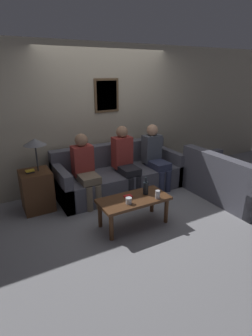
{
  "coord_description": "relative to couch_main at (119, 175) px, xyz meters",
  "views": [
    {
      "loc": [
        -2.1,
        -3.5,
        2.12
      ],
      "look_at": [
        -0.19,
        -0.07,
        0.67
      ],
      "focal_mm": 28.0,
      "sensor_mm": 36.0,
      "label": 1
    }
  ],
  "objects": [
    {
      "name": "soda_can",
      "position": [
        -0.09,
        -1.36,
        0.2
      ],
      "size": [
        0.07,
        0.07,
        0.12
      ],
      "color": "#BCBCC1",
      "rests_on": "coffee_table"
    },
    {
      "name": "book_stack",
      "position": [
        -0.43,
        -1.11,
        0.15
      ],
      "size": [
        0.12,
        0.1,
        0.02
      ],
      "color": "red",
      "rests_on": "coffee_table"
    },
    {
      "name": "ground_plane",
      "position": [
        0.0,
        -0.55,
        -0.29
      ],
      "size": [
        16.0,
        16.0,
        0.0
      ],
      "primitive_type": "plane",
      "color": "gray"
    },
    {
      "name": "coffee_table",
      "position": [
        -0.38,
        -1.19,
        0.07
      ],
      "size": [
        1.02,
        0.49,
        0.42
      ],
      "color": "#4C2D19",
      "rests_on": "ground_plane"
    },
    {
      "name": "person_right",
      "position": [
        0.68,
        -0.18,
        0.35
      ],
      "size": [
        0.34,
        0.62,
        1.19
      ],
      "color": "#2D334C",
      "rests_on": "ground_plane"
    },
    {
      "name": "person_middle",
      "position": [
        0.05,
        -0.16,
        0.37
      ],
      "size": [
        0.34,
        0.61,
        1.22
      ],
      "color": "black",
      "rests_on": "ground_plane"
    },
    {
      "name": "side_table_with_lamp",
      "position": [
        -1.49,
        -0.04,
        0.1
      ],
      "size": [
        0.46,
        0.46,
        1.17
      ],
      "color": "#4C2D19",
      "rests_on": "ground_plane"
    },
    {
      "name": "person_left",
      "position": [
        -0.71,
        -0.17,
        0.35
      ],
      "size": [
        0.34,
        0.6,
        1.17
      ],
      "color": "#756651",
      "rests_on": "ground_plane"
    },
    {
      "name": "wall_back",
      "position": [
        0.0,
        0.49,
        1.02
      ],
      "size": [
        9.0,
        0.08,
        2.6
      ],
      "color": "#9E937F",
      "rests_on": "ground_plane"
    },
    {
      "name": "couch_side",
      "position": [
        1.53,
        -1.25,
        0.0
      ],
      "size": [
        0.93,
        1.56,
        0.83
      ],
      "rotation": [
        0.0,
        0.0,
        1.57
      ],
      "color": "#4C4C56",
      "rests_on": "ground_plane"
    },
    {
      "name": "drinking_glass",
      "position": [
        -0.52,
        -1.29,
        0.18
      ],
      "size": [
        0.08,
        0.08,
        0.09
      ],
      "color": "silver",
      "rests_on": "coffee_table"
    },
    {
      "name": "couch_main",
      "position": [
        0.0,
        0.0,
        0.0
      ],
      "size": [
        2.34,
        0.93,
        0.83
      ],
      "color": "#4C4C56",
      "rests_on": "ground_plane"
    },
    {
      "name": "wine_bottle",
      "position": [
        -0.15,
        -1.15,
        0.24
      ],
      "size": [
        0.08,
        0.08,
        0.26
      ],
      "color": "black",
      "rests_on": "coffee_table"
    }
  ]
}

